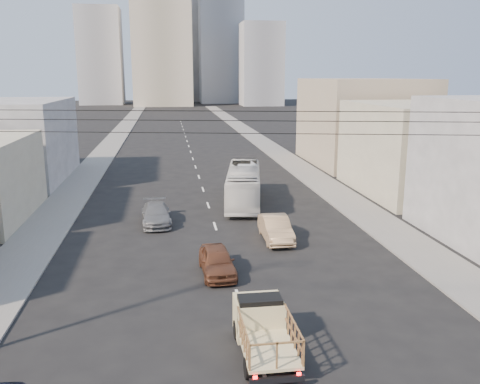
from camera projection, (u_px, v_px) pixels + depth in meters
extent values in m
cube|color=slate|center=(114.00, 140.00, 82.43)|extent=(3.50, 180.00, 0.12)
cube|color=slate|center=(256.00, 138.00, 85.68)|extent=(3.50, 180.00, 0.12)
cube|color=silver|center=(262.00, 368.00, 18.48)|extent=(0.15, 2.00, 0.01)
cube|color=silver|center=(239.00, 298.00, 24.26)|extent=(0.15, 2.00, 0.01)
cube|color=silver|center=(225.00, 255.00, 30.05)|extent=(0.15, 2.00, 0.01)
cube|color=silver|center=(215.00, 226.00, 35.84)|extent=(0.15, 2.00, 0.01)
cube|color=silver|center=(208.00, 205.00, 41.63)|extent=(0.15, 2.00, 0.01)
cube|color=silver|center=(203.00, 189.00, 47.41)|extent=(0.15, 2.00, 0.01)
cube|color=silver|center=(199.00, 177.00, 53.20)|extent=(0.15, 2.00, 0.01)
cube|color=silver|center=(196.00, 167.00, 58.99)|extent=(0.15, 2.00, 0.01)
cube|color=silver|center=(193.00, 159.00, 64.78)|extent=(0.15, 2.00, 0.01)
cube|color=silver|center=(191.00, 152.00, 70.56)|extent=(0.15, 2.00, 0.01)
cube|color=silver|center=(189.00, 146.00, 76.35)|extent=(0.15, 2.00, 0.01)
cube|color=silver|center=(187.00, 141.00, 82.14)|extent=(0.15, 2.00, 0.01)
cube|color=silver|center=(186.00, 137.00, 87.92)|extent=(0.15, 2.00, 0.01)
cube|color=silver|center=(184.00, 133.00, 93.71)|extent=(0.15, 2.00, 0.01)
cube|color=silver|center=(183.00, 130.00, 99.50)|extent=(0.15, 2.00, 0.01)
cube|color=silver|center=(182.00, 127.00, 105.29)|extent=(0.15, 2.00, 0.01)
cube|color=silver|center=(181.00, 124.00, 111.07)|extent=(0.15, 2.00, 0.01)
cube|color=silver|center=(181.00, 121.00, 116.86)|extent=(0.15, 2.00, 0.01)
cube|color=beige|center=(268.00, 348.00, 18.50)|extent=(1.90, 3.00, 0.12)
cube|color=beige|center=(259.00, 316.00, 20.37)|extent=(1.90, 1.60, 1.50)
cube|color=black|center=(260.00, 305.00, 20.00)|extent=(1.70, 0.90, 0.70)
cube|color=#2D2D33|center=(277.00, 380.00, 17.07)|extent=(1.90, 0.12, 0.22)
cube|color=#FF0C0C|center=(255.00, 378.00, 16.93)|extent=(0.15, 0.05, 0.12)
cube|color=#FF0C0C|center=(299.00, 374.00, 17.14)|extent=(0.15, 0.05, 0.12)
cylinder|color=black|center=(237.00, 330.00, 20.48)|extent=(0.25, 0.76, 0.76)
cylinder|color=black|center=(278.00, 327.00, 20.71)|extent=(0.25, 0.76, 0.76)
cylinder|color=black|center=(248.00, 368.00, 17.78)|extent=(0.25, 0.76, 0.76)
cylinder|color=black|center=(295.00, 364.00, 18.01)|extent=(0.25, 0.76, 0.76)
imported|color=silver|center=(244.00, 185.00, 42.02)|extent=(4.44, 11.38, 3.09)
imported|color=brown|center=(217.00, 261.00, 27.08)|extent=(1.88, 4.32, 1.45)
imported|color=tan|center=(276.00, 228.00, 32.69)|extent=(1.69, 4.71, 1.55)
imported|color=slate|center=(156.00, 214.00, 36.27)|extent=(2.27, 5.00, 1.42)
cylinder|color=black|center=(268.00, 111.00, 15.91)|extent=(23.01, 5.02, 0.02)
cylinder|color=black|center=(267.00, 121.00, 15.97)|extent=(23.01, 5.02, 0.02)
cylinder|color=black|center=(267.00, 134.00, 16.06)|extent=(23.01, 5.02, 0.02)
cube|color=#A69F86|center=(423.00, 149.00, 45.36)|extent=(11.00, 14.00, 8.00)
cube|color=tan|center=(362.00, 122.00, 60.64)|extent=(12.00, 16.00, 10.00)
cube|color=gray|center=(2.00, 141.00, 50.57)|extent=(12.00, 16.00, 8.00)
cube|color=tan|center=(161.00, 16.00, 173.23)|extent=(20.00, 20.00, 60.00)
cube|color=gray|center=(221.00, 49.00, 192.99)|extent=(16.00, 16.00, 40.00)
cube|color=gray|center=(101.00, 56.00, 182.75)|extent=(15.00, 15.00, 34.00)
cube|color=gray|center=(187.00, 46.00, 205.35)|extent=(18.00, 18.00, 44.00)
cube|color=gray|center=(261.00, 65.00, 176.71)|extent=(14.00, 14.00, 28.00)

